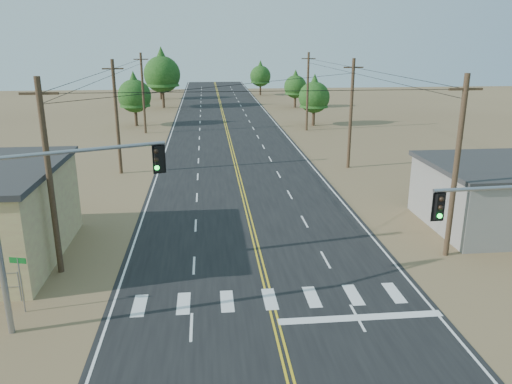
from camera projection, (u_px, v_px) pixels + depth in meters
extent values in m
cube|color=black|center=(239.00, 176.00, 44.21)|extent=(15.00, 200.00, 0.02)
cylinder|color=gray|center=(19.00, 287.00, 22.93)|extent=(0.06, 0.06, 1.50)
cylinder|color=#4C3826|center=(50.00, 180.00, 24.62)|extent=(0.30, 0.30, 10.00)
cube|color=#4C3826|center=(39.00, 93.00, 23.38)|extent=(1.80, 0.12, 0.12)
cylinder|color=#4C3826|center=(117.00, 118.00, 43.63)|extent=(0.30, 0.30, 10.00)
cube|color=#4C3826|center=(113.00, 69.00, 42.39)|extent=(1.80, 0.12, 0.12)
cylinder|color=#4C3826|center=(143.00, 94.00, 62.65)|extent=(0.30, 0.30, 10.00)
cube|color=#4C3826|center=(141.00, 59.00, 61.41)|extent=(1.80, 0.12, 0.12)
cylinder|color=#4C3826|center=(456.00, 169.00, 26.63)|extent=(0.30, 0.30, 10.00)
cube|color=#4C3826|center=(466.00, 89.00, 25.39)|extent=(1.80, 0.12, 0.12)
cylinder|color=#4C3826|center=(351.00, 114.00, 45.64)|extent=(0.30, 0.30, 10.00)
cube|color=#4C3826|center=(353.00, 67.00, 44.40)|extent=(1.80, 0.12, 0.12)
cylinder|color=#4C3826|center=(308.00, 92.00, 64.65)|extent=(0.30, 0.30, 10.00)
cube|color=#4C3826|center=(309.00, 59.00, 63.41)|extent=(1.80, 0.12, 0.12)
cylinder|color=gray|center=(81.00, 150.00, 20.02)|extent=(6.52, 2.67, 0.17)
cube|color=black|center=(158.00, 159.00, 21.59)|extent=(0.45, 0.42, 1.14)
sphere|color=black|center=(156.00, 151.00, 21.32)|extent=(0.21, 0.21, 0.21)
sphere|color=black|center=(156.00, 160.00, 21.42)|extent=(0.21, 0.21, 0.21)
sphere|color=#0CE533|center=(157.00, 168.00, 21.53)|extent=(0.21, 0.21, 0.21)
cylinder|color=gray|center=(497.00, 188.00, 18.20)|extent=(4.94, 0.42, 0.15)
cube|color=black|center=(439.00, 206.00, 18.05)|extent=(0.33, 0.29, 1.00)
sphere|color=black|center=(442.00, 199.00, 17.80)|extent=(0.18, 0.18, 0.18)
sphere|color=black|center=(441.00, 208.00, 17.90)|extent=(0.18, 0.18, 0.18)
sphere|color=#0CE533|center=(440.00, 216.00, 17.99)|extent=(0.18, 0.18, 0.18)
cylinder|color=gray|center=(22.00, 286.00, 21.86)|extent=(0.06, 0.06, 2.61)
cube|color=#0D5D1E|center=(18.00, 261.00, 21.51)|extent=(0.77, 0.23, 0.26)
cylinder|color=#3F2D1E|center=(136.00, 116.00, 69.05)|extent=(0.42, 0.42, 2.70)
cone|color=#174212|center=(134.00, 89.00, 67.94)|extent=(4.20, 4.20, 4.80)
sphere|color=#174212|center=(135.00, 96.00, 68.23)|extent=(4.50, 4.50, 4.50)
cylinder|color=#3F2D1E|center=(163.00, 97.00, 86.88)|extent=(0.45, 0.45, 3.74)
cone|color=#174212|center=(162.00, 66.00, 85.34)|extent=(5.82, 5.82, 6.65)
sphere|color=#174212|center=(162.00, 74.00, 85.74)|extent=(6.24, 6.24, 6.24)
cylinder|color=#3F2D1E|center=(161.00, 92.00, 99.20)|extent=(0.42, 0.42, 2.93)
cone|color=#174212|center=(160.00, 71.00, 98.00)|extent=(4.56, 4.56, 5.21)
sphere|color=#174212|center=(160.00, 76.00, 98.31)|extent=(4.89, 4.89, 4.89)
cylinder|color=#3F2D1E|center=(313.00, 116.00, 69.34)|extent=(0.43, 0.43, 2.56)
cone|color=#174212|center=(314.00, 90.00, 68.29)|extent=(3.98, 3.98, 4.55)
sphere|color=#174212|center=(314.00, 97.00, 68.56)|extent=(4.27, 4.27, 4.27)
cylinder|color=#3F2D1E|center=(295.00, 101.00, 87.43)|extent=(0.42, 0.42, 2.36)
cone|color=#174212|center=(295.00, 82.00, 86.46)|extent=(3.67, 3.67, 4.20)
sphere|color=#174212|center=(295.00, 87.00, 86.71)|extent=(3.94, 3.94, 3.94)
cylinder|color=#3F2D1E|center=(260.00, 89.00, 106.27)|extent=(0.39, 0.39, 2.63)
cone|color=#174212|center=(260.00, 72.00, 105.19)|extent=(4.08, 4.08, 4.67)
sphere|color=#174212|center=(260.00, 76.00, 105.47)|extent=(4.38, 4.38, 4.38)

